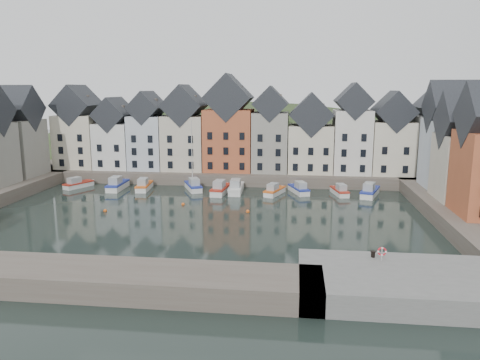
% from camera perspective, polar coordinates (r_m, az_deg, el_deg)
% --- Properties ---
extents(ground, '(260.00, 260.00, 0.00)m').
position_cam_1_polar(ground, '(61.73, -5.10, -5.00)').
color(ground, black).
rests_on(ground, ground).
extents(far_quay, '(90.00, 16.00, 2.00)m').
position_cam_1_polar(far_quay, '(90.32, -1.19, 0.84)').
color(far_quay, brown).
rests_on(far_quay, ground).
extents(near_quay, '(18.00, 10.00, 2.00)m').
position_cam_1_polar(near_quay, '(42.32, 19.72, -11.89)').
color(near_quay, '#60605E').
rests_on(near_quay, ground).
extents(near_wall, '(50.00, 6.00, 2.00)m').
position_cam_1_polar(near_wall, '(45.38, -23.85, -10.62)').
color(near_wall, brown).
rests_on(near_wall, ground).
extents(hillside, '(153.60, 70.40, 64.00)m').
position_cam_1_polar(hillside, '(119.90, 0.61, -5.90)').
color(hillside, '#2B371B').
rests_on(hillside, ground).
extents(far_terrace, '(72.37, 8.16, 17.78)m').
position_cam_1_polar(far_terrace, '(86.88, 0.71, 5.68)').
color(far_terrace, beige).
rests_on(far_terrace, far_quay).
extents(right_terrace, '(8.30, 24.25, 16.36)m').
position_cam_1_polar(right_terrace, '(70.59, 26.31, 3.32)').
color(right_terrace, silver).
rests_on(right_terrace, right_quay).
extents(left_terrace, '(7.65, 17.00, 15.69)m').
position_cam_1_polar(left_terrace, '(86.79, -27.23, 4.45)').
color(left_terrace, gray).
rests_on(left_terrace, left_quay).
extents(mooring_buoys, '(20.50, 5.50, 0.50)m').
position_cam_1_polar(mooring_buoys, '(67.59, -7.50, -3.49)').
color(mooring_buoys, '#DA5A19').
rests_on(mooring_buoys, ground).
extents(boat_a, '(3.87, 5.74, 2.12)m').
position_cam_1_polar(boat_a, '(86.52, -19.18, -0.48)').
color(boat_a, silver).
rests_on(boat_a, ground).
extents(boat_b, '(2.34, 6.86, 2.61)m').
position_cam_1_polar(boat_b, '(82.97, -14.73, -0.60)').
color(boat_b, silver).
rests_on(boat_b, ground).
extents(boat_c, '(2.52, 6.33, 2.37)m').
position_cam_1_polar(boat_c, '(81.62, -11.62, -0.70)').
color(boat_c, silver).
rests_on(boat_c, ground).
extents(boat_d, '(4.34, 6.55, 12.04)m').
position_cam_1_polar(boat_d, '(80.08, -5.69, -0.69)').
color(boat_d, silver).
rests_on(boat_d, ground).
extents(boat_e, '(2.72, 6.91, 2.59)m').
position_cam_1_polar(boat_e, '(77.18, -2.38, -1.10)').
color(boat_e, silver).
rests_on(boat_e, ground).
extents(boat_f, '(2.29, 6.89, 2.62)m').
position_cam_1_polar(boat_f, '(77.77, -0.49, -0.99)').
color(boat_f, silver).
rests_on(boat_f, ground).
extents(boat_g, '(3.54, 5.95, 2.18)m').
position_cam_1_polar(boat_g, '(76.52, 4.20, -1.32)').
color(boat_g, silver).
rests_on(boat_g, ground).
extents(boat_h, '(3.75, 6.17, 2.26)m').
position_cam_1_polar(boat_h, '(78.06, 7.21, -1.12)').
color(boat_h, silver).
rests_on(boat_h, ground).
extents(boat_i, '(2.88, 5.75, 2.11)m').
position_cam_1_polar(boat_i, '(77.91, 12.07, -1.33)').
color(boat_i, silver).
rests_on(boat_i, ground).
extents(boat_j, '(4.07, 6.97, 2.56)m').
position_cam_1_polar(boat_j, '(78.07, 15.54, -1.37)').
color(boat_j, silver).
rests_on(boat_j, ground).
extents(mooring_bollard, '(0.48, 0.48, 0.56)m').
position_cam_1_polar(mooring_bollard, '(44.61, 15.92, -8.65)').
color(mooring_bollard, black).
rests_on(mooring_bollard, near_quay).
extents(life_ring_post, '(0.80, 0.17, 1.30)m').
position_cam_1_polar(life_ring_post, '(43.67, 16.91, -8.37)').
color(life_ring_post, gray).
rests_on(life_ring_post, near_quay).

